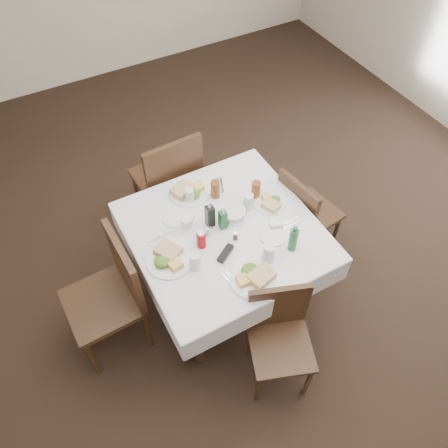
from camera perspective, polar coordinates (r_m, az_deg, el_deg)
name	(u,v)px	position (r m, az deg, el deg)	size (l,w,h in m)	color
ground_plane	(244,275)	(3.72, 2.56, -6.62)	(7.00, 7.00, 0.00)	black
room_shell	(254,104)	(2.45, 4.00, 15.39)	(6.04, 7.04, 2.80)	beige
dining_table	(224,237)	(3.09, 0.02, -1.74)	(1.26, 1.26, 0.76)	black
chair_north	(170,177)	(3.64, -7.08, 6.07)	(0.51, 0.51, 1.03)	black
chair_south	(279,331)	(2.95, 7.19, -13.64)	(0.51, 0.51, 0.85)	black
chair_east	(303,212)	(3.53, 10.30, 1.62)	(0.47, 0.47, 0.87)	black
chair_west	(114,290)	(3.06, -14.23, -8.38)	(0.49, 0.49, 1.01)	black
meal_north	(189,191)	(3.23, -4.63, 4.26)	(0.30, 0.30, 0.07)	white
meal_south	(254,277)	(2.78, 3.95, -6.87)	(0.30, 0.30, 0.07)	white
meal_east	(271,203)	(3.17, 6.15, 2.75)	(0.23, 0.23, 0.05)	white
meal_west	(168,258)	(2.87, -7.27, -4.40)	(0.31, 0.31, 0.07)	white
side_plate_a	(175,218)	(3.10, -6.41, 0.74)	(0.17, 0.17, 0.01)	white
side_plate_b	(273,236)	(3.00, 6.40, -1.62)	(0.18, 0.18, 0.01)	white
water_n	(190,196)	(3.16, -4.51, 3.70)	(0.06, 0.06, 0.12)	silver
water_s	(269,253)	(2.83, 5.86, -3.80)	(0.08, 0.08, 0.14)	silver
water_e	(248,201)	(3.11, 3.18, 2.96)	(0.07, 0.07, 0.13)	silver
water_w	(195,261)	(2.79, -3.76, -4.85)	(0.07, 0.07, 0.14)	silver
iced_tea_a	(215,189)	(3.18, -1.14, 4.57)	(0.07, 0.07, 0.14)	brown
iced_tea_b	(256,190)	(3.19, 4.18, 4.51)	(0.07, 0.07, 0.14)	brown
bread_basket	(233,213)	(3.08, 1.21, 1.42)	(0.20, 0.20, 0.07)	silver
oil_cruet_dark	(210,215)	(2.98, -1.86, 1.15)	(0.05, 0.05, 0.23)	black
oil_cruet_green	(223,219)	(2.97, -0.16, 0.66)	(0.05, 0.05, 0.20)	#1E5F2C
ketchup_bottle	(201,239)	(2.89, -2.98, -2.02)	(0.07, 0.07, 0.14)	#A10005
salt_shaker	(209,232)	(2.96, -2.03, -0.99)	(0.03, 0.03, 0.08)	white
pepper_shaker	(235,236)	(2.95, 1.50, -1.56)	(0.03, 0.03, 0.07)	#3A2619
coffee_mug	(187,223)	(3.01, -4.83, 0.11)	(0.14, 0.13, 0.09)	white
sunglasses	(226,253)	(2.88, 0.20, -3.84)	(0.15, 0.12, 0.03)	black
green_bottle	(293,239)	(2.88, 9.03, -1.99)	(0.06, 0.06, 0.22)	#1E5F2C
sugar_caddy	(276,225)	(3.04, 6.84, -0.07)	(0.10, 0.08, 0.05)	white
cutlery_n	(220,185)	(3.30, -0.50, 5.07)	(0.10, 0.16, 0.01)	silver
cutlery_s	(234,283)	(2.77, 1.35, -7.68)	(0.09, 0.20, 0.01)	silver
cutlery_e	(291,223)	(3.09, 8.80, 0.17)	(0.19, 0.06, 0.01)	silver
cutlery_w	(162,239)	(3.00, -8.14, -1.92)	(0.19, 0.05, 0.01)	silver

